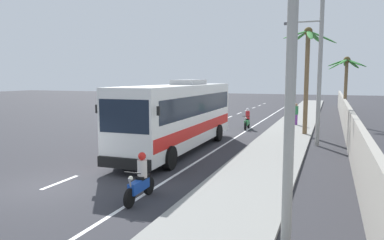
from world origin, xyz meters
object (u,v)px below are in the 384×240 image
coach_bus_foreground (180,114)px  palm_nearest (307,60)px  motorcycle_trailing (140,181)px  utility_pole_nearest (287,45)px  motorcycle_beside_bus (247,120)px  utility_pole_mid (319,54)px  pedestrian_near_kerb (296,114)px  palm_second (346,74)px

coach_bus_foreground → palm_nearest: bearing=51.3°
motorcycle_trailing → utility_pole_nearest: bearing=-20.2°
motorcycle_beside_bus → utility_pole_mid: (5.29, -5.56, 4.63)m
motorcycle_trailing → utility_pole_nearest: size_ratio=0.22×
pedestrian_near_kerb → coach_bus_foreground: bearing=137.3°
utility_pole_nearest → palm_nearest: 17.42m
motorcycle_beside_bus → utility_pole_mid: utility_pole_mid is taller
motorcycle_beside_bus → motorcycle_trailing: motorcycle_beside_bus is taller
coach_bus_foreground → motorcycle_beside_bus: 9.83m
motorcycle_trailing → utility_pole_mid: size_ratio=0.20×
coach_bus_foreground → utility_pole_nearest: utility_pole_nearest is taller
motorcycle_beside_bus → utility_pole_nearest: size_ratio=0.22×
utility_pole_nearest → palm_second: size_ratio=1.52×
coach_bus_foreground → utility_pole_mid: utility_pole_mid is taller
motorcycle_beside_bus → utility_pole_nearest: utility_pole_nearest is taller
motorcycle_trailing → pedestrian_near_kerb: bearing=81.5°
motorcycle_beside_bus → motorcycle_trailing: bearing=-88.9°
pedestrian_near_kerb → palm_second: 5.78m
utility_pole_mid → palm_nearest: 3.66m
palm_nearest → pedestrian_near_kerb: bearing=102.0°
coach_bus_foreground → utility_pole_nearest: size_ratio=1.37×
coach_bus_foreground → palm_second: 17.85m
coach_bus_foreground → utility_pole_nearest: bearing=-55.6°
motorcycle_trailing → palm_nearest: 16.80m
coach_bus_foreground → pedestrian_near_kerb: (5.07, 12.39, -0.95)m
motorcycle_beside_bus → palm_nearest: 6.60m
utility_pole_mid → utility_pole_nearest: bearing=-91.0°
pedestrian_near_kerb → palm_second: palm_second is taller
utility_pole_nearest → palm_second: bearing=85.2°
utility_pole_mid → palm_nearest: size_ratio=1.36×
motorcycle_trailing → pedestrian_near_kerb: (3.07, 20.46, 0.41)m
motorcycle_beside_bus → pedestrian_near_kerb: bearing=39.3°
coach_bus_foreground → motorcycle_beside_bus: (1.66, 9.59, -1.34)m
motorcycle_beside_bus → pedestrian_near_kerb: size_ratio=1.13×
palm_second → coach_bus_foreground: bearing=-119.9°
palm_nearest → utility_pole_nearest: bearing=-88.0°
coach_bus_foreground → utility_pole_nearest: (6.71, -9.81, 2.67)m
utility_pole_nearest → pedestrian_near_kerb: bearing=94.2°
motorcycle_beside_bus → pedestrian_near_kerb: 4.43m
coach_bus_foreground → palm_nearest: palm_nearest is taller
motorcycle_beside_bus → utility_pole_nearest: (5.05, -19.40, 4.01)m
palm_second → palm_nearest: bearing=-109.4°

